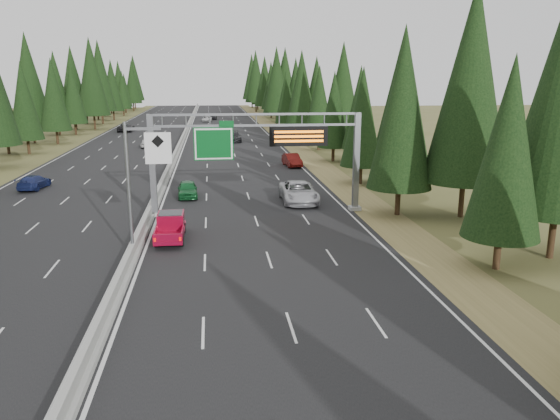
# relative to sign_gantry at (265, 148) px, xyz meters

# --- Properties ---
(road) EXTENTS (32.00, 260.00, 0.08)m
(road) POSITION_rel_sign_gantry_xyz_m (-8.92, 45.12, -5.23)
(road) COLOR black
(road) RESTS_ON ground
(shoulder_right) EXTENTS (3.60, 260.00, 0.06)m
(shoulder_right) POSITION_rel_sign_gantry_xyz_m (8.88, 45.12, -5.24)
(shoulder_right) COLOR olive
(shoulder_right) RESTS_ON ground
(shoulder_left) EXTENTS (3.60, 260.00, 0.06)m
(shoulder_left) POSITION_rel_sign_gantry_xyz_m (-26.72, 45.12, -5.24)
(shoulder_left) COLOR brown
(shoulder_left) RESTS_ON ground
(median_barrier) EXTENTS (0.70, 260.00, 0.85)m
(median_barrier) POSITION_rel_sign_gantry_xyz_m (-8.92, 45.12, -4.85)
(median_barrier) COLOR gray
(median_barrier) RESTS_ON road
(sign_gantry) EXTENTS (16.75, 0.98, 7.80)m
(sign_gantry) POSITION_rel_sign_gantry_xyz_m (0.00, 0.00, 0.00)
(sign_gantry) COLOR slate
(sign_gantry) RESTS_ON road
(hov_sign_pole) EXTENTS (2.80, 0.50, 8.00)m
(hov_sign_pole) POSITION_rel_sign_gantry_xyz_m (-8.33, -9.92, -0.54)
(hov_sign_pole) COLOR slate
(hov_sign_pole) RESTS_ON road
(tree_row_right) EXTENTS (12.19, 245.75, 18.90)m
(tree_row_right) POSITION_rel_sign_gantry_xyz_m (12.98, 40.95, 3.85)
(tree_row_right) COLOR black
(tree_row_right) RESTS_ON ground
(tree_row_left) EXTENTS (12.32, 242.14, 18.97)m
(tree_row_left) POSITION_rel_sign_gantry_xyz_m (-30.77, 33.71, 4.18)
(tree_row_left) COLOR black
(tree_row_left) RESTS_ON ground
(silver_minivan) EXTENTS (2.98, 6.35, 1.76)m
(silver_minivan) POSITION_rel_sign_gantry_xyz_m (3.22, 3.53, -4.31)
(silver_minivan) COLOR #AFAFB4
(silver_minivan) RESTS_ON road
(red_pickup) EXTENTS (1.80, 5.05, 1.65)m
(red_pickup) POSITION_rel_sign_gantry_xyz_m (-6.93, -6.11, -4.28)
(red_pickup) COLOR black
(red_pickup) RESTS_ON road
(car_ahead_green) EXTENTS (1.92, 4.32, 1.44)m
(car_ahead_green) POSITION_rel_sign_gantry_xyz_m (-6.33, 6.78, -4.47)
(car_ahead_green) COLOR #145B29
(car_ahead_green) RESTS_ON road
(car_ahead_dkred) EXTENTS (2.05, 4.73, 1.51)m
(car_ahead_dkred) POSITION_rel_sign_gantry_xyz_m (5.52, 22.95, -4.43)
(car_ahead_dkred) COLOR #5F110D
(car_ahead_dkred) RESTS_ON road
(car_ahead_dkgrey) EXTENTS (2.54, 5.66, 1.61)m
(car_ahead_dkgrey) POSITION_rel_sign_gantry_xyz_m (-0.31, 50.02, -4.38)
(car_ahead_dkgrey) COLOR black
(car_ahead_dkgrey) RESTS_ON road
(car_ahead_white) EXTENTS (2.56, 4.91, 1.32)m
(car_ahead_white) POSITION_rel_sign_gantry_xyz_m (-4.98, 93.89, -4.53)
(car_ahead_white) COLOR silver
(car_ahead_white) RESTS_ON road
(car_ahead_far) EXTENTS (2.02, 4.26, 1.41)m
(car_ahead_far) POSITION_rel_sign_gantry_xyz_m (-3.32, 100.27, -4.49)
(car_ahead_far) COLOR black
(car_ahead_far) RESTS_ON road
(car_onc_blue) EXTENTS (2.34, 4.81, 1.35)m
(car_onc_blue) POSITION_rel_sign_gantry_xyz_m (-21.12, 12.33, -4.51)
(car_onc_blue) COLOR navy
(car_onc_blue) RESTS_ON road
(car_onc_white) EXTENTS (1.70, 4.09, 1.38)m
(car_onc_white) POSITION_rel_sign_gantry_xyz_m (-13.89, 43.87, -4.50)
(car_onc_white) COLOR silver
(car_onc_white) RESTS_ON road
(car_onc_far) EXTENTS (2.91, 5.92, 1.62)m
(car_onc_far) POSITION_rel_sign_gantry_xyz_m (-20.82, 70.28, -4.38)
(car_onc_far) COLOR black
(car_onc_far) RESTS_ON road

